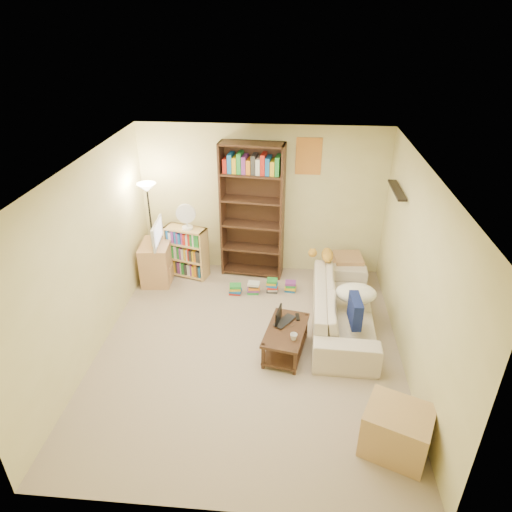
% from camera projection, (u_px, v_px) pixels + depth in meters
% --- Properties ---
extents(room, '(4.50, 4.54, 2.52)m').
position_uv_depth(room, '(248.00, 242.00, 5.35)').
color(room, tan).
rests_on(room, ground).
extents(sofa, '(2.20, 0.98, 0.63)m').
position_uv_depth(sofa, '(343.00, 308.00, 6.44)').
color(sofa, beige).
rests_on(sofa, ground).
extents(navy_pillow, '(0.15, 0.42, 0.37)m').
position_uv_depth(navy_pillow, '(355.00, 311.00, 5.88)').
color(navy_pillow, '#121C50').
rests_on(navy_pillow, sofa).
extents(cream_blanket, '(0.58, 0.41, 0.25)m').
position_uv_depth(cream_blanket, '(356.00, 293.00, 6.36)').
color(cream_blanket, white).
rests_on(cream_blanket, sofa).
extents(tabby_cat, '(0.49, 0.19, 0.17)m').
position_uv_depth(tabby_cat, '(325.00, 255.00, 7.00)').
color(tabby_cat, gold).
rests_on(tabby_cat, sofa).
extents(coffee_table, '(0.63, 0.93, 0.38)m').
position_uv_depth(coffee_table, '(286.00, 338.00, 5.97)').
color(coffee_table, '#45291A').
rests_on(coffee_table, ground).
extents(laptop, '(0.55, 0.54, 0.03)m').
position_uv_depth(laptop, '(288.00, 323.00, 5.99)').
color(laptop, black).
rests_on(laptop, coffee_table).
extents(laptop_screen, '(0.07, 0.28, 0.19)m').
position_uv_depth(laptop_screen, '(279.00, 315.00, 5.97)').
color(laptop_screen, white).
rests_on(laptop_screen, laptop).
extents(mug, '(0.11, 0.11, 0.09)m').
position_uv_depth(mug, '(294.00, 337.00, 5.69)').
color(mug, silver).
rests_on(mug, coffee_table).
extents(tv_remote, '(0.06, 0.16, 0.02)m').
position_uv_depth(tv_remote, '(298.00, 317.00, 6.12)').
color(tv_remote, black).
rests_on(tv_remote, coffee_table).
extents(tv_stand, '(0.51, 0.67, 0.68)m').
position_uv_depth(tv_stand, '(157.00, 262.00, 7.54)').
color(tv_stand, tan).
rests_on(tv_stand, ground).
extents(television, '(0.68, 0.20, 0.38)m').
position_uv_depth(television, '(153.00, 233.00, 7.29)').
color(television, black).
rests_on(television, tv_stand).
extents(tall_bookshelf, '(1.05, 0.45, 2.26)m').
position_uv_depth(tall_bookshelf, '(252.00, 209.00, 7.36)').
color(tall_bookshelf, '#402518').
rests_on(tall_bookshelf, ground).
extents(short_bookshelf, '(0.74, 0.45, 0.89)m').
position_uv_depth(short_bookshelf, '(187.00, 252.00, 7.64)').
color(short_bookshelf, '#D5B567').
rests_on(short_bookshelf, ground).
extents(desk_fan, '(0.32, 0.18, 0.44)m').
position_uv_depth(desk_fan, '(186.00, 216.00, 7.28)').
color(desk_fan, white).
rests_on(desk_fan, short_bookshelf).
extents(floor_lamp, '(0.29, 0.29, 1.71)m').
position_uv_depth(floor_lamp, '(149.00, 205.00, 7.04)').
color(floor_lamp, black).
rests_on(floor_lamp, ground).
extents(side_table, '(0.48, 0.48, 0.51)m').
position_uv_depth(side_table, '(347.00, 269.00, 7.51)').
color(side_table, tan).
rests_on(side_table, ground).
extents(end_cabinet, '(0.80, 0.74, 0.53)m').
position_uv_depth(end_cabinet, '(397.00, 431.00, 4.62)').
color(end_cabinet, tan).
rests_on(end_cabinet, ground).
extents(book_stacks, '(1.07, 0.30, 0.23)m').
position_uv_depth(book_stacks, '(264.00, 287.00, 7.32)').
color(book_stacks, red).
rests_on(book_stacks, ground).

